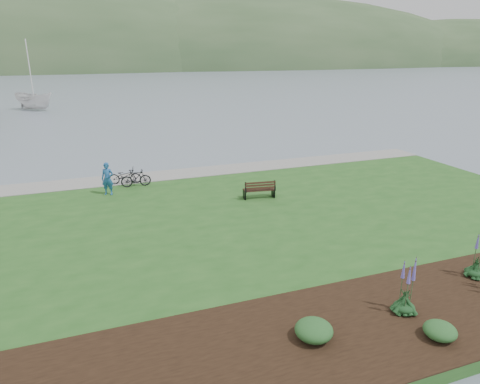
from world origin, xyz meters
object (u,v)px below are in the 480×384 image
Objects in this scene: bicycle_a at (125,176)px; sailboat at (36,110)px; park_bench at (259,189)px; person at (107,176)px.

sailboat is (-7.68, 39.42, -0.87)m from bicycle_a.
park_bench is 7.92m from bicycle_a.
park_bench is at bearing -119.46° from bicycle_a.
park_bench is 0.06× the size of sailboat.
park_bench is 0.82× the size of person.
park_bench is 46.48m from sailboat.
person is 1.98m from bicycle_a.
park_bench is at bearing -116.10° from sailboat.
person is 41.60m from sailboat.
sailboat is (-6.67, 41.04, -1.41)m from person.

